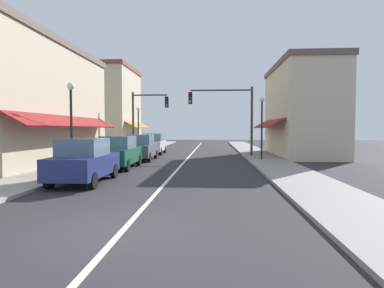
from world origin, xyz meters
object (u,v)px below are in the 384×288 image
at_px(parked_car_nearest_left, 84,161).
at_px(parked_car_second_left, 119,152).
at_px(parked_car_third_left, 141,147).
at_px(street_lamp_right_mid, 262,117).
at_px(traffic_signal_left_corner, 145,113).
at_px(traffic_signal_mast_arm, 229,109).
at_px(street_lamp_left_near, 71,112).
at_px(parked_car_far_left, 154,144).
at_px(street_lamp_left_far, 138,121).

relative_size(parked_car_nearest_left, parked_car_second_left, 1.01).
distance_m(parked_car_second_left, parked_car_third_left, 4.65).
bearing_deg(street_lamp_right_mid, traffic_signal_left_corner, 151.61).
bearing_deg(traffic_signal_mast_arm, traffic_signal_left_corner, 166.04).
bearing_deg(traffic_signal_left_corner, street_lamp_left_near, -95.61).
distance_m(parked_car_far_left, traffic_signal_mast_arm, 7.38).
height_order(parked_car_third_left, traffic_signal_mast_arm, traffic_signal_mast_arm).
bearing_deg(parked_car_far_left, parked_car_third_left, -89.67).
xyz_separation_m(parked_car_second_left, parked_car_third_left, (0.17, 4.65, 0.00)).
relative_size(parked_car_second_left, traffic_signal_mast_arm, 0.77).
relative_size(parked_car_third_left, parked_car_far_left, 1.00).
relative_size(parked_car_third_left, street_lamp_right_mid, 0.97).
bearing_deg(parked_car_third_left, parked_car_nearest_left, -92.16).
relative_size(street_lamp_left_near, street_lamp_left_far, 1.04).
distance_m(parked_car_third_left, traffic_signal_left_corner, 5.39).
xyz_separation_m(parked_car_third_left, street_lamp_left_near, (-1.82, -6.84, 2.10)).
distance_m(parked_car_far_left, street_lamp_left_near, 12.73).
bearing_deg(parked_car_far_left, traffic_signal_mast_arm, -24.05).
bearing_deg(parked_car_second_left, street_lamp_left_near, -127.65).
xyz_separation_m(parked_car_nearest_left, street_lamp_left_near, (-1.67, 2.58, 2.10)).
bearing_deg(street_lamp_left_near, parked_car_nearest_left, -57.04).
distance_m(parked_car_third_left, street_lamp_right_mid, 8.42).
distance_m(traffic_signal_left_corner, street_lamp_left_near, 11.59).
xyz_separation_m(parked_car_third_left, traffic_signal_left_corner, (-0.69, 4.69, 2.57)).
xyz_separation_m(parked_car_second_left, traffic_signal_left_corner, (-0.51, 9.34, 2.57)).
relative_size(parked_car_nearest_left, parked_car_far_left, 1.00).
distance_m(parked_car_nearest_left, street_lamp_right_mid, 12.66).
xyz_separation_m(parked_car_nearest_left, street_lamp_right_mid, (8.31, 9.32, 2.05)).
relative_size(traffic_signal_mast_arm, street_lamp_left_far, 1.28).
height_order(traffic_signal_left_corner, street_lamp_right_mid, traffic_signal_left_corner).
distance_m(parked_car_second_left, traffic_signal_mast_arm, 10.29).
distance_m(parked_car_nearest_left, street_lamp_left_near, 3.72).
relative_size(parked_car_second_left, parked_car_far_left, 0.99).
height_order(traffic_signal_left_corner, street_lamp_left_far, traffic_signal_left_corner).
relative_size(traffic_signal_mast_arm, street_lamp_left_near, 1.23).
height_order(traffic_signal_mast_arm, street_lamp_right_mid, traffic_signal_mast_arm).
distance_m(traffic_signal_mast_arm, street_lamp_right_mid, 3.77).
xyz_separation_m(traffic_signal_mast_arm, street_lamp_right_mid, (2.04, -3.09, -0.74)).
relative_size(parked_car_nearest_left, street_lamp_left_far, 0.99).
relative_size(parked_car_third_left, street_lamp_left_near, 0.95).
bearing_deg(street_lamp_right_mid, parked_car_second_left, -151.36).
bearing_deg(parked_car_second_left, street_lamp_right_mid, 27.87).
relative_size(parked_car_far_left, street_lamp_left_near, 0.95).
xyz_separation_m(street_lamp_right_mid, street_lamp_left_far, (-10.23, 8.14, -0.05)).
relative_size(traffic_signal_left_corner, street_lamp_right_mid, 1.22).
bearing_deg(parked_car_third_left, parked_car_far_left, 90.63).
height_order(parked_car_far_left, traffic_signal_mast_arm, traffic_signal_mast_arm).
bearing_deg(parked_car_nearest_left, parked_car_far_left, 88.58).
relative_size(traffic_signal_mast_arm, traffic_signal_left_corner, 1.03).
relative_size(parked_car_third_left, traffic_signal_mast_arm, 0.77).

